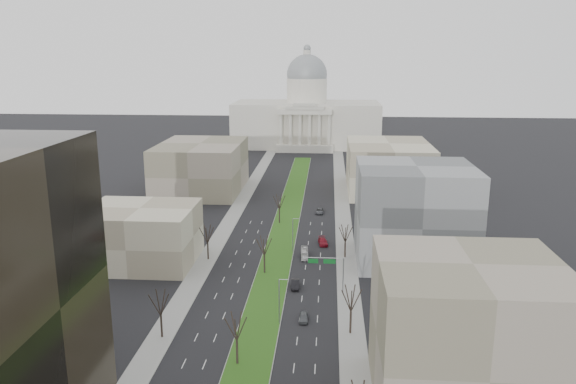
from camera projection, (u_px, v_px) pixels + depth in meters
The scene contains 25 objects.
ground at pixel (286, 224), 171.05m from camera, with size 600.00×600.00×0.00m, color black.
median at pixel (286, 224), 170.05m from camera, with size 8.00×222.03×0.20m.
sidewalk_left at pixel (213, 250), 148.08m from camera, with size 5.00×330.00×0.15m, color gray.
sidewalk_right at pixel (346, 253), 145.59m from camera, with size 5.00×330.00×0.15m, color gray.
capitol at pixel (307, 116), 311.90m from camera, with size 80.00×46.00×55.00m.
building_beige_left at pixel (141, 235), 137.83m from camera, with size 26.00×22.00×14.00m, color tan.
building_tan_right at pixel (467, 335), 80.88m from camera, with size 26.00×24.00×22.00m, color gray.
building_grey_right at pixel (414, 213), 138.64m from camera, with size 28.00×26.00×24.00m, color slate.
building_far_left at pixel (201, 167), 210.08m from camera, with size 30.00×40.00×18.00m, color gray.
building_far_right at pixel (388, 167), 209.95m from camera, with size 30.00×40.00×18.00m, color tan.
tree_left_mid at pixel (160, 302), 100.90m from camera, with size 5.40×5.40×9.72m.
tree_left_far at pixel (207, 234), 139.65m from camera, with size 5.28×5.28×9.50m.
tree_right_mid at pixel (351, 298), 102.29m from camera, with size 5.52×5.52×9.94m.
tree_right_far at pixel (345, 233), 141.15m from camera, with size 5.04×5.04×9.07m.
tree_median_a at pixel (236, 326), 92.08m from camera, with size 5.40×5.40×9.72m.
tree_median_b at pixel (264, 245), 130.79m from camera, with size 5.40×5.40×9.72m.
tree_median_c at pixel (279, 201), 169.51m from camera, with size 5.40×5.40×9.72m.
streetlamp_median_b at pixel (279, 300), 106.71m from camera, with size 1.90×0.20×9.16m.
streetlamp_median_c at pixel (293, 234), 145.43m from camera, with size 1.90×0.20×9.16m.
mast_arm_signs at pixel (331, 266), 120.25m from camera, with size 9.12×0.24×8.09m.
car_grey_near at pixel (304, 317), 108.85m from camera, with size 1.74×4.32×1.47m, color #4C4F53.
car_black at pixel (295, 284), 124.17m from camera, with size 1.79×5.14×1.69m, color black.
car_red at pixel (323, 242), 152.12m from camera, with size 2.30×5.65×1.64m, color maroon.
car_grey_far at pixel (320, 211), 181.84m from camera, with size 2.45×5.32×1.48m, color #4B4D52.
box_van at pixel (304, 253), 142.79m from camera, with size 1.71×7.30×2.03m, color silver.
Camera 1 is at (12.60, -43.20, 50.59)m, focal length 35.00 mm.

